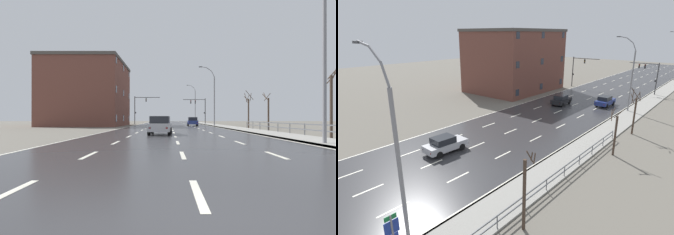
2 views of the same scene
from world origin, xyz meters
TOP-DOWN VIEW (x-y plane):
  - ground_plane at (0.00, 48.00)m, footprint 160.00×160.00m
  - road_asphalt_strip at (0.00, 59.99)m, footprint 14.00×120.00m
  - sidewalk_right at (8.43, 60.00)m, footprint 3.00×120.00m
  - guardrail at (9.85, 20.97)m, footprint 0.07×26.31m
  - street_lamp_foreground at (7.40, 11.54)m, footprint 2.85×0.24m
  - street_lamp_midground at (7.40, 46.60)m, footprint 2.82×0.24m
  - traffic_signal_right at (6.63, 61.11)m, footprint 5.12×0.36m
  - traffic_signal_left at (-6.85, 59.44)m, footprint 5.66×0.36m
  - car_far_left at (-1.74, 43.84)m, footprint 2.00×4.18m
  - car_far_right at (-1.20, 20.61)m, footprint 2.01×4.19m
  - car_near_right at (3.86, 47.57)m, footprint 1.93×4.15m
  - brick_building at (-15.09, 48.67)m, footprint 13.03×17.25m
  - bare_tree_near at (10.98, 16.78)m, footprint 0.82×1.08m
  - bare_tree_mid at (11.27, 30.22)m, footprint 1.05×1.14m
  - bare_tree_far at (10.92, 37.18)m, footprint 1.20×1.02m

SIDE VIEW (x-z plane):
  - ground_plane at x=0.00m, z-range -0.12..0.00m
  - road_asphalt_strip at x=0.00m, z-range 0.00..0.02m
  - sidewalk_right at x=8.43m, z-range 0.00..0.12m
  - guardrail at x=9.85m, z-range 0.21..1.21m
  - car_far_left at x=-1.74m, z-range 0.02..1.59m
  - car_far_right at x=-1.20m, z-range 0.02..1.59m
  - car_near_right at x=3.86m, z-range 0.02..1.59m
  - bare_tree_mid at x=11.27m, z-range -0.13..4.33m
  - bare_tree_near at x=10.98m, z-range -0.14..4.98m
  - bare_tree_far at x=10.92m, z-range -0.21..5.12m
  - traffic_signal_right at x=6.63m, z-range 1.11..6.98m
  - traffic_signal_left at x=-6.85m, z-range 1.02..7.25m
  - street_lamp_midground at x=7.40m, z-range -0.14..10.38m
  - street_lamp_foreground at x=7.40m, z-range -0.15..10.41m
  - brick_building at x=-15.09m, z-range 0.01..11.69m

